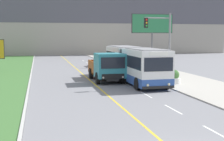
{
  "coord_description": "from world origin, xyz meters",
  "views": [
    {
      "loc": [
        -4.75,
        -8.54,
        4.21
      ],
      "look_at": [
        1.1,
        16.13,
        1.4
      ],
      "focal_mm": 50.0,
      "sensor_mm": 36.0,
      "label": 1
    }
  ],
  "objects_px": {
    "traffic_light_mast": "(162,40)",
    "planter_round_near": "(174,78)",
    "city_bus": "(134,64)",
    "dump_truck": "(108,67)",
    "planter_round_third": "(146,69)",
    "billboard_large": "(152,25)",
    "car_distant": "(101,62)",
    "planter_round_second": "(159,73)"
  },
  "relations": [
    {
      "from": "car_distant",
      "to": "traffic_light_mast",
      "type": "xyz_separation_m",
      "value": [
        1.47,
        -18.47,
        3.16
      ]
    },
    {
      "from": "traffic_light_mast",
      "to": "planter_round_second",
      "type": "bearing_deg",
      "value": 70.72
    },
    {
      "from": "car_distant",
      "to": "planter_round_third",
      "type": "height_order",
      "value": "car_distant"
    },
    {
      "from": "billboard_large",
      "to": "traffic_light_mast",
      "type": "bearing_deg",
      "value": -108.01
    },
    {
      "from": "planter_round_near",
      "to": "dump_truck",
      "type": "bearing_deg",
      "value": 153.32
    },
    {
      "from": "billboard_large",
      "to": "planter_round_third",
      "type": "relative_size",
      "value": 6.21
    },
    {
      "from": "dump_truck",
      "to": "billboard_large",
      "type": "bearing_deg",
      "value": 55.55
    },
    {
      "from": "billboard_large",
      "to": "planter_round_second",
      "type": "xyz_separation_m",
      "value": [
        -3.96,
        -12.56,
        -5.09
      ]
    },
    {
      "from": "planter_round_second",
      "to": "planter_round_third",
      "type": "bearing_deg",
      "value": 89.79
    },
    {
      "from": "dump_truck",
      "to": "planter_round_third",
      "type": "distance_m",
      "value": 7.32
    },
    {
      "from": "planter_round_near",
      "to": "planter_round_second",
      "type": "height_order",
      "value": "planter_round_near"
    },
    {
      "from": "billboard_large",
      "to": "planter_round_third",
      "type": "height_order",
      "value": "billboard_large"
    },
    {
      "from": "dump_truck",
      "to": "billboard_large",
      "type": "distance_m",
      "value": 17.11
    },
    {
      "from": "traffic_light_mast",
      "to": "city_bus",
      "type": "bearing_deg",
      "value": 105.89
    },
    {
      "from": "car_distant",
      "to": "billboard_large",
      "type": "distance_m",
      "value": 8.77
    },
    {
      "from": "car_distant",
      "to": "billboard_large",
      "type": "relative_size",
      "value": 0.59
    },
    {
      "from": "planter_round_near",
      "to": "planter_round_second",
      "type": "xyz_separation_m",
      "value": [
        0.07,
        3.77,
        -0.02
      ]
    },
    {
      "from": "city_bus",
      "to": "planter_round_third",
      "type": "distance_m",
      "value": 5.55
    },
    {
      "from": "planter_round_near",
      "to": "planter_round_third",
      "type": "height_order",
      "value": "planter_round_near"
    },
    {
      "from": "dump_truck",
      "to": "planter_round_second",
      "type": "bearing_deg",
      "value": 11.46
    },
    {
      "from": "city_bus",
      "to": "planter_round_third",
      "type": "xyz_separation_m",
      "value": [
        2.89,
        4.63,
        -1.02
      ]
    },
    {
      "from": "city_bus",
      "to": "planter_round_second",
      "type": "distance_m",
      "value": 3.17
    },
    {
      "from": "city_bus",
      "to": "dump_truck",
      "type": "distance_m",
      "value": 2.55
    },
    {
      "from": "car_distant",
      "to": "traffic_light_mast",
      "type": "distance_m",
      "value": 18.8
    },
    {
      "from": "dump_truck",
      "to": "billboard_large",
      "type": "height_order",
      "value": "billboard_large"
    },
    {
      "from": "city_bus",
      "to": "dump_truck",
      "type": "xyz_separation_m",
      "value": [
        -2.53,
        -0.24,
        -0.25
      ]
    },
    {
      "from": "traffic_light_mast",
      "to": "billboard_large",
      "type": "xyz_separation_m",
      "value": [
        5.68,
        17.47,
        1.83
      ]
    },
    {
      "from": "traffic_light_mast",
      "to": "planter_round_third",
      "type": "height_order",
      "value": "traffic_light_mast"
    },
    {
      "from": "traffic_light_mast",
      "to": "planter_round_third",
      "type": "bearing_deg",
      "value": 78.72
    },
    {
      "from": "car_distant",
      "to": "city_bus",
      "type": "bearing_deg",
      "value": -88.76
    },
    {
      "from": "car_distant",
      "to": "planter_round_near",
      "type": "relative_size",
      "value": 3.57
    },
    {
      "from": "dump_truck",
      "to": "planter_round_second",
      "type": "xyz_separation_m",
      "value": [
        5.4,
        1.09,
        -0.77
      ]
    },
    {
      "from": "planter_round_third",
      "to": "car_distant",
      "type": "bearing_deg",
      "value": 108.09
    },
    {
      "from": "traffic_light_mast",
      "to": "planter_round_third",
      "type": "distance_m",
      "value": 9.44
    },
    {
      "from": "dump_truck",
      "to": "traffic_light_mast",
      "type": "distance_m",
      "value": 5.86
    },
    {
      "from": "planter_round_near",
      "to": "city_bus",
      "type": "bearing_deg",
      "value": 133.83
    },
    {
      "from": "city_bus",
      "to": "billboard_large",
      "type": "xyz_separation_m",
      "value": [
        6.84,
        13.42,
        4.07
      ]
    },
    {
      "from": "car_distant",
      "to": "planter_round_near",
      "type": "height_order",
      "value": "car_distant"
    },
    {
      "from": "planter_round_third",
      "to": "city_bus",
      "type": "bearing_deg",
      "value": -121.94
    },
    {
      "from": "dump_truck",
      "to": "planter_round_near",
      "type": "distance_m",
      "value": 6.01
    },
    {
      "from": "traffic_light_mast",
      "to": "planter_round_near",
      "type": "xyz_separation_m",
      "value": [
        1.65,
        1.14,
        -3.24
      ]
    },
    {
      "from": "planter_round_third",
      "to": "planter_round_near",
      "type": "bearing_deg",
      "value": -90.64
    }
  ]
}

